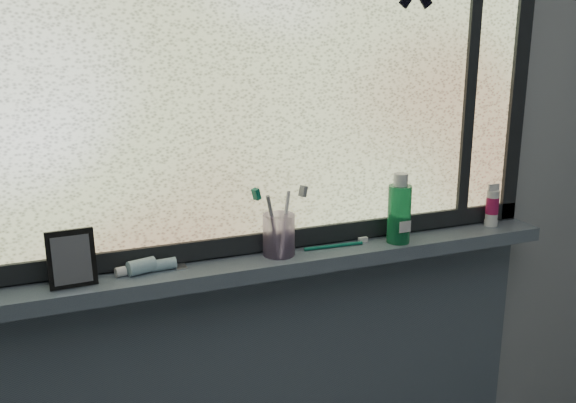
% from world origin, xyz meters
% --- Properties ---
extents(wall_back, '(3.00, 0.01, 2.50)m').
position_xyz_m(wall_back, '(0.00, 1.30, 1.25)').
color(wall_back, '#9EA3A8').
rests_on(wall_back, ground).
extents(windowsill, '(1.62, 0.14, 0.04)m').
position_xyz_m(windowsill, '(0.00, 1.23, 1.00)').
color(windowsill, slate).
rests_on(windowsill, wall_back).
extents(window_pane, '(1.50, 0.01, 1.00)m').
position_xyz_m(window_pane, '(0.00, 1.28, 1.53)').
color(window_pane, silver).
rests_on(window_pane, wall_back).
extents(frame_bottom, '(1.60, 0.03, 0.05)m').
position_xyz_m(frame_bottom, '(0.00, 1.28, 1.05)').
color(frame_bottom, black).
rests_on(frame_bottom, windowsill).
extents(frame_right, '(0.05, 0.03, 1.10)m').
position_xyz_m(frame_right, '(0.78, 1.28, 1.53)').
color(frame_right, black).
rests_on(frame_right, wall_back).
extents(frame_mullion, '(0.03, 0.03, 1.00)m').
position_xyz_m(frame_mullion, '(0.60, 1.28, 1.53)').
color(frame_mullion, black).
rests_on(frame_mullion, wall_back).
extents(vanity_mirror, '(0.11, 0.06, 0.14)m').
position_xyz_m(vanity_mirror, '(-0.54, 1.22, 1.09)').
color(vanity_mirror, black).
rests_on(vanity_mirror, windowsill).
extents(toothpaste_tube, '(0.22, 0.08, 0.04)m').
position_xyz_m(toothpaste_tube, '(-0.35, 1.24, 1.04)').
color(toothpaste_tube, white).
rests_on(toothpaste_tube, windowsill).
extents(toothbrush_cup, '(0.11, 0.11, 0.11)m').
position_xyz_m(toothbrush_cup, '(-0.01, 1.24, 1.08)').
color(toothbrush_cup, '#B493C3').
rests_on(toothbrush_cup, windowsill).
extents(toothbrush_lying, '(0.21, 0.03, 0.01)m').
position_xyz_m(toothbrush_lying, '(0.15, 1.23, 1.03)').
color(toothbrush_lying, '#0B664F').
rests_on(toothbrush_lying, windowsill).
extents(mouthwash_bottle, '(0.08, 0.08, 0.16)m').
position_xyz_m(mouthwash_bottle, '(0.34, 1.21, 1.12)').
color(mouthwash_bottle, '#1C9150').
rests_on(mouthwash_bottle, windowsill).
extents(cream_tube, '(0.05, 0.05, 0.09)m').
position_xyz_m(cream_tube, '(0.69, 1.24, 1.09)').
color(cream_tube, silver).
rests_on(cream_tube, windowsill).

